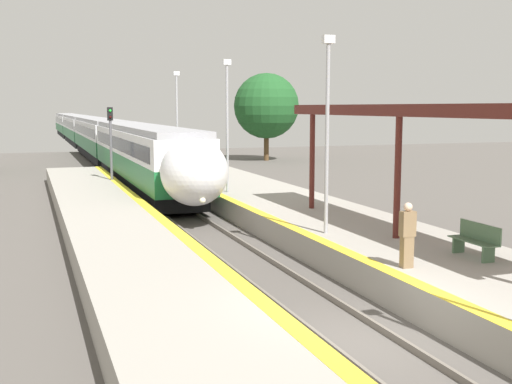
% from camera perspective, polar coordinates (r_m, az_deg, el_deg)
% --- Properties ---
extents(ground_plane, '(120.00, 120.00, 0.00)m').
position_cam_1_polar(ground_plane, '(13.46, 9.19, -13.08)').
color(ground_plane, '#56514C').
extents(rail_left, '(0.08, 90.00, 0.15)m').
position_cam_1_polar(rail_left, '(13.12, 6.37, -13.23)').
color(rail_left, slate).
rests_on(rail_left, ground_plane).
extents(rail_right, '(0.08, 90.00, 0.15)m').
position_cam_1_polar(rail_right, '(13.77, 11.89, -12.32)').
color(rail_right, slate).
rests_on(rail_right, ground_plane).
extents(train, '(2.79, 93.42, 3.71)m').
position_cam_1_polar(train, '(69.92, -14.64, 5.17)').
color(train, black).
rests_on(train, ground_plane).
extents(platform_left, '(3.43, 64.00, 0.86)m').
position_cam_1_polar(platform_left, '(12.13, -5.19, -13.20)').
color(platform_left, '#9E998E').
rests_on(platform_left, ground_plane).
extents(platform_bench, '(0.44, 1.58, 0.89)m').
position_cam_1_polar(platform_bench, '(17.58, 18.97, -4.01)').
color(platform_bench, '#4C6B4C').
rests_on(platform_bench, platform_right).
extents(person_waiting, '(0.36, 0.22, 1.60)m').
position_cam_1_polar(person_waiting, '(15.92, 13.30, -3.69)').
color(person_waiting, '#7F6647').
rests_on(person_waiting, platform_right).
extents(railway_signal, '(0.28, 0.28, 4.72)m').
position_cam_1_polar(railway_signal, '(35.04, -12.78, 4.33)').
color(railway_signal, '#59595E').
rests_on(railway_signal, ground_plane).
extents(lamppost_mid, '(0.36, 0.20, 6.00)m').
position_cam_1_polar(lamppost_mid, '(19.64, 6.35, 6.12)').
color(lamppost_mid, '#9E9EA3').
rests_on(lamppost_mid, platform_right).
extents(lamppost_far, '(0.36, 0.20, 6.00)m').
position_cam_1_polar(lamppost_far, '(29.26, -2.58, 6.61)').
color(lamppost_far, '#9E9EA3').
rests_on(lamppost_far, platform_right).
extents(lamppost_farthest, '(0.36, 0.20, 6.00)m').
position_cam_1_polar(lamppost_farthest, '(39.24, -7.04, 6.80)').
color(lamppost_farthest, '#9E9EA3').
rests_on(lamppost_farthest, platform_right).
extents(station_canopy, '(2.02, 15.06, 3.96)m').
position_cam_1_polar(station_canopy, '(19.53, 14.06, 6.75)').
color(station_canopy, '#511E19').
rests_on(station_canopy, platform_right).
extents(background_tree_right, '(5.77, 5.77, 7.72)m').
position_cam_1_polar(background_tree_right, '(57.12, 0.93, 7.65)').
color(background_tree_right, brown).
rests_on(background_tree_right, ground_plane).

